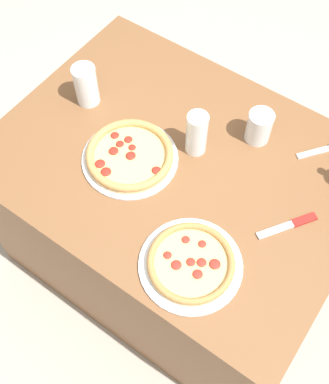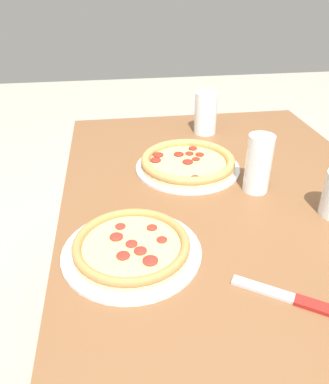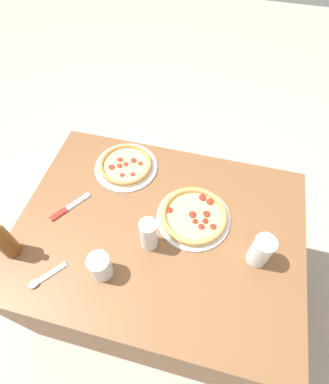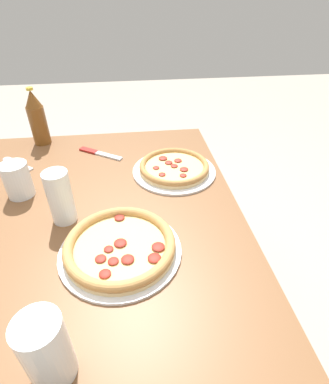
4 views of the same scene
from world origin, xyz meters
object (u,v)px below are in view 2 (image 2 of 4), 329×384
(pizza_pepperoni, at_px, (188,163))
(glass_orange_juice, at_px, (258,167))
(pizza_salami, at_px, (132,247))
(knife, at_px, (289,297))
(glass_water, at_px, (205,115))

(pizza_pepperoni, xyz_separation_m, glass_orange_juice, (-0.15, -0.16, 0.05))
(pizza_salami, xyz_separation_m, knife, (-0.17, -0.28, -0.01))
(pizza_pepperoni, height_order, glass_orange_juice, glass_orange_juice)
(glass_orange_juice, xyz_separation_m, knife, (-0.39, 0.07, -0.07))
(knife, bearing_deg, glass_orange_juice, -10.90)
(glass_water, distance_m, glass_orange_juice, 0.42)
(glass_water, bearing_deg, glass_orange_juice, -174.48)
(glass_orange_juice, bearing_deg, pizza_pepperoni, 46.81)
(glass_orange_juice, bearing_deg, knife, 169.10)
(glass_orange_juice, relative_size, knife, 0.91)
(pizza_pepperoni, distance_m, pizza_salami, 0.41)
(pizza_pepperoni, relative_size, glass_water, 2.10)
(pizza_salami, bearing_deg, glass_orange_juice, -58.42)
(glass_water, bearing_deg, pizza_pepperoni, 156.59)
(pizza_salami, height_order, glass_water, glass_water)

